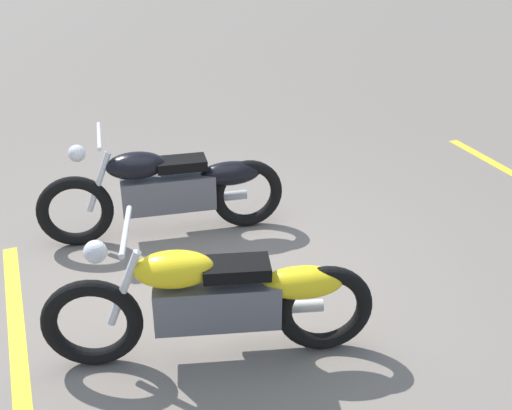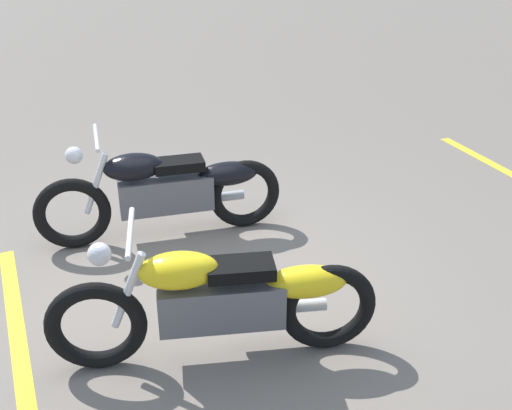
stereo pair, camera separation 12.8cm
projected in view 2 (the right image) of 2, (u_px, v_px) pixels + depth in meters
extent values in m
plane|color=slate|center=(200.00, 284.00, 5.23)|extent=(60.00, 60.00, 0.00)
torus|color=black|center=(96.00, 326.00, 4.20)|extent=(0.68, 0.24, 0.67)
torus|color=black|center=(328.00, 307.00, 4.39)|extent=(0.68, 0.24, 0.67)
cube|color=#59595E|center=(222.00, 305.00, 4.26)|extent=(0.87, 0.38, 0.32)
ellipsoid|color=yellow|center=(179.00, 270.00, 4.09)|extent=(0.56, 0.37, 0.24)
ellipsoid|color=yellow|center=(306.00, 282.00, 4.27)|extent=(0.60, 0.34, 0.22)
cube|color=black|center=(241.00, 269.00, 4.15)|extent=(0.48, 0.32, 0.09)
cylinder|color=silver|center=(128.00, 290.00, 4.11)|extent=(0.27, 0.11, 0.56)
cylinder|color=silver|center=(130.00, 232.00, 3.93)|extent=(0.15, 0.62, 0.04)
sphere|color=silver|center=(99.00, 254.00, 3.97)|extent=(0.15, 0.15, 0.15)
cylinder|color=silver|center=(277.00, 308.00, 4.51)|extent=(0.70, 0.22, 0.09)
torus|color=black|center=(73.00, 214.00, 5.62)|extent=(0.68, 0.15, 0.67)
torus|color=black|center=(245.00, 194.00, 5.97)|extent=(0.68, 0.15, 0.67)
cube|color=#59595E|center=(166.00, 194.00, 5.77)|extent=(0.85, 0.27, 0.32)
ellipsoid|color=black|center=(133.00, 167.00, 5.57)|extent=(0.54, 0.31, 0.24)
ellipsoid|color=black|center=(228.00, 174.00, 5.83)|extent=(0.57, 0.28, 0.22)
cube|color=black|center=(179.00, 164.00, 5.67)|extent=(0.45, 0.27, 0.09)
cylinder|color=silver|center=(96.00, 184.00, 5.55)|extent=(0.27, 0.07, 0.56)
cylinder|color=silver|center=(96.00, 138.00, 5.37)|extent=(0.08, 0.62, 0.04)
sphere|color=silver|center=(74.00, 155.00, 5.39)|extent=(0.15, 0.15, 0.15)
cylinder|color=silver|center=(207.00, 199.00, 6.05)|extent=(0.70, 0.14, 0.09)
cube|color=yellow|center=(21.00, 364.00, 4.36)|extent=(0.35, 3.20, 0.01)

